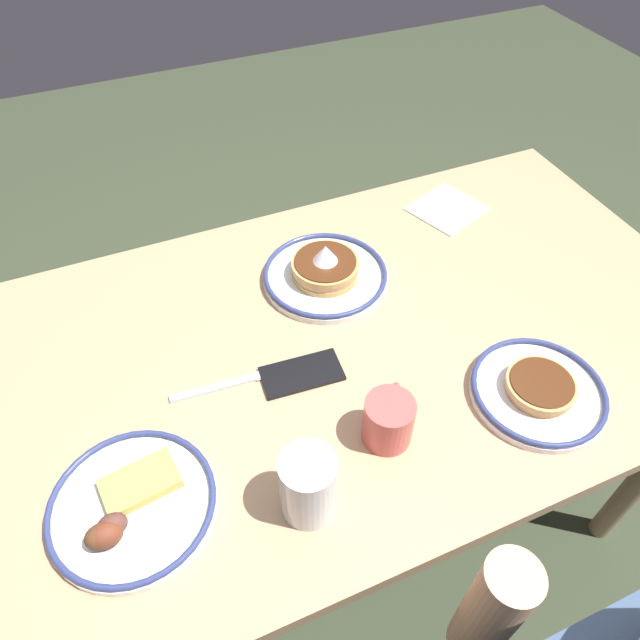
{
  "coord_description": "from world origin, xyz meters",
  "views": [
    {
      "loc": [
        0.34,
        0.64,
        1.59
      ],
      "look_at": [
        0.05,
        -0.04,
        0.79
      ],
      "focal_mm": 32.56,
      "sensor_mm": 36.0,
      "label": 1
    }
  ],
  "objects_px": {
    "drinking_glass": "(308,488)",
    "fork_near": "(223,385)",
    "plate_near_main": "(325,272)",
    "plate_far_companion": "(131,506)",
    "coffee_mug": "(389,419)",
    "cell_phone": "(302,374)",
    "plate_center_pancakes": "(538,390)",
    "paper_napkin": "(447,209)"
  },
  "relations": [
    {
      "from": "drinking_glass",
      "to": "paper_napkin",
      "type": "distance_m",
      "value": 0.8
    },
    {
      "from": "fork_near",
      "to": "drinking_glass",
      "type": "bearing_deg",
      "value": 102.3
    },
    {
      "from": "plate_far_companion",
      "to": "coffee_mug",
      "type": "height_order",
      "value": "coffee_mug"
    },
    {
      "from": "drinking_glass",
      "to": "fork_near",
      "type": "xyz_separation_m",
      "value": [
        0.06,
        -0.26,
        -0.05
      ]
    },
    {
      "from": "drinking_glass",
      "to": "plate_near_main",
      "type": "bearing_deg",
      "value": -116.05
    },
    {
      "from": "plate_center_pancakes",
      "to": "drinking_glass",
      "type": "relative_size",
      "value": 1.86
    },
    {
      "from": "drinking_glass",
      "to": "cell_phone",
      "type": "distance_m",
      "value": 0.25
    },
    {
      "from": "cell_phone",
      "to": "plate_far_companion",
      "type": "bearing_deg",
      "value": 27.32
    },
    {
      "from": "plate_center_pancakes",
      "to": "cell_phone",
      "type": "xyz_separation_m",
      "value": [
        0.36,
        -0.2,
        -0.01
      ]
    },
    {
      "from": "paper_napkin",
      "to": "fork_near",
      "type": "relative_size",
      "value": 0.81
    },
    {
      "from": "plate_far_companion",
      "to": "drinking_glass",
      "type": "xyz_separation_m",
      "value": [
        -0.25,
        0.09,
        0.04
      ]
    },
    {
      "from": "plate_center_pancakes",
      "to": "fork_near",
      "type": "bearing_deg",
      "value": -24.89
    },
    {
      "from": "fork_near",
      "to": "paper_napkin",
      "type": "bearing_deg",
      "value": -155.36
    },
    {
      "from": "coffee_mug",
      "to": "drinking_glass",
      "type": "height_order",
      "value": "drinking_glass"
    },
    {
      "from": "plate_center_pancakes",
      "to": "cell_phone",
      "type": "relative_size",
      "value": 1.62
    },
    {
      "from": "plate_center_pancakes",
      "to": "plate_near_main",
      "type": "bearing_deg",
      "value": -61.56
    },
    {
      "from": "plate_near_main",
      "to": "plate_center_pancakes",
      "type": "xyz_separation_m",
      "value": [
        -0.22,
        0.41,
        -0.01
      ]
    },
    {
      "from": "coffee_mug",
      "to": "fork_near",
      "type": "bearing_deg",
      "value": -41.85
    },
    {
      "from": "cell_phone",
      "to": "drinking_glass",
      "type": "bearing_deg",
      "value": 75.26
    },
    {
      "from": "drinking_glass",
      "to": "coffee_mug",
      "type": "bearing_deg",
      "value": -158.69
    },
    {
      "from": "plate_center_pancakes",
      "to": "coffee_mug",
      "type": "distance_m",
      "value": 0.28
    },
    {
      "from": "plate_near_main",
      "to": "plate_far_companion",
      "type": "height_order",
      "value": "plate_near_main"
    },
    {
      "from": "plate_center_pancakes",
      "to": "drinking_glass",
      "type": "xyz_separation_m",
      "value": [
        0.44,
        0.03,
        0.04
      ]
    },
    {
      "from": "drinking_glass",
      "to": "cell_phone",
      "type": "height_order",
      "value": "drinking_glass"
    },
    {
      "from": "plate_far_companion",
      "to": "coffee_mug",
      "type": "distance_m",
      "value": 0.41
    },
    {
      "from": "cell_phone",
      "to": "plate_center_pancakes",
      "type": "bearing_deg",
      "value": 155.3
    },
    {
      "from": "plate_far_companion",
      "to": "cell_phone",
      "type": "bearing_deg",
      "value": -157.1
    },
    {
      "from": "cell_phone",
      "to": "plate_near_main",
      "type": "bearing_deg",
      "value": -118.34
    },
    {
      "from": "cell_phone",
      "to": "coffee_mug",
      "type": "bearing_deg",
      "value": 120.89
    },
    {
      "from": "plate_near_main",
      "to": "drinking_glass",
      "type": "height_order",
      "value": "drinking_glass"
    },
    {
      "from": "coffee_mug",
      "to": "fork_near",
      "type": "height_order",
      "value": "coffee_mug"
    },
    {
      "from": "plate_near_main",
      "to": "plate_center_pancakes",
      "type": "bearing_deg",
      "value": 118.44
    },
    {
      "from": "coffee_mug",
      "to": "paper_napkin",
      "type": "height_order",
      "value": "coffee_mug"
    },
    {
      "from": "cell_phone",
      "to": "fork_near",
      "type": "bearing_deg",
      "value": -8.01
    },
    {
      "from": "plate_near_main",
      "to": "plate_center_pancakes",
      "type": "relative_size",
      "value": 1.11
    },
    {
      "from": "coffee_mug",
      "to": "plate_near_main",
      "type": "bearing_deg",
      "value": -97.91
    },
    {
      "from": "drinking_glass",
      "to": "fork_near",
      "type": "relative_size",
      "value": 0.67
    },
    {
      "from": "plate_far_companion",
      "to": "drinking_glass",
      "type": "height_order",
      "value": "drinking_glass"
    },
    {
      "from": "plate_near_main",
      "to": "drinking_glass",
      "type": "xyz_separation_m",
      "value": [
        0.22,
        0.44,
        0.04
      ]
    },
    {
      "from": "plate_near_main",
      "to": "plate_far_companion",
      "type": "xyz_separation_m",
      "value": [
        0.46,
        0.35,
        -0.01
      ]
    },
    {
      "from": "coffee_mug",
      "to": "plate_far_companion",
      "type": "bearing_deg",
      "value": -4.15
    },
    {
      "from": "coffee_mug",
      "to": "paper_napkin",
      "type": "xyz_separation_m",
      "value": [
        -0.41,
        -0.49,
        -0.04
      ]
    }
  ]
}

